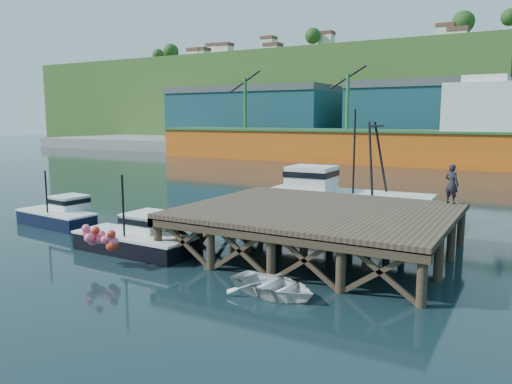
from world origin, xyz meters
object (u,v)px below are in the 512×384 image
Objects in this scene: dinghy at (273,285)px; dockworker at (452,184)px; boat_navy at (59,214)px; boat_black at (138,237)px; trawler at (342,198)px.

dockworker is (4.34, 10.53, 2.73)m from dinghy.
boat_navy is 21.87m from dockworker.
boat_black is at bearing 56.90° from dockworker.
dockworker is at bearing 34.70° from boat_black.
trawler is 2.97× the size of dinghy.
trawler is (5.94, 11.77, 0.72)m from boat_black.
boat_navy is at bearing 87.28° from dinghy.
trawler is at bearing 21.60° from dinghy.
trawler is at bearing 64.44° from boat_black.
dockworker reaches higher than boat_navy.
trawler is at bearing 39.65° from boat_navy.
dinghy is at bearing -9.31° from boat_navy.
boat_navy is at bearing -147.20° from trawler.
dinghy is (2.45, -13.88, -1.05)m from trawler.
trawler is (14.01, 9.67, 0.74)m from boat_navy.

